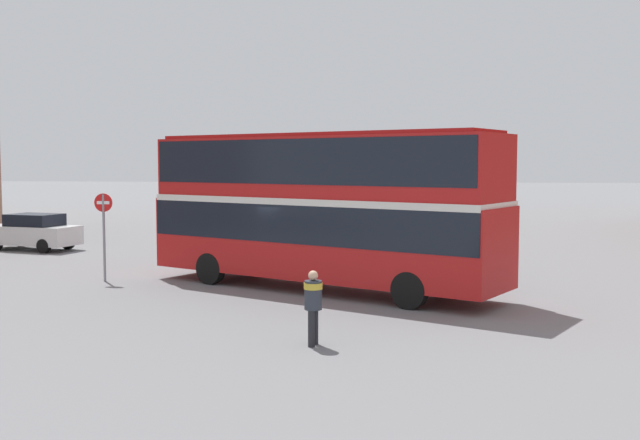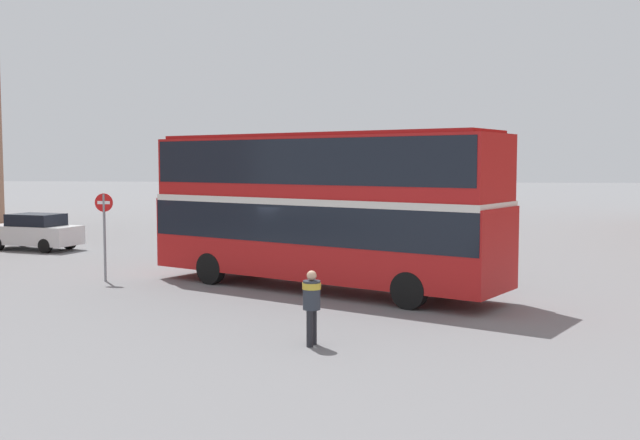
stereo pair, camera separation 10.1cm
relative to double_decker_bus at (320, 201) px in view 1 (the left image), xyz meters
name	(u,v)px [view 1 (the left image)]	position (x,y,z in m)	size (l,w,h in m)	color
ground_plane	(303,287)	(-0.56, 0.36, -2.66)	(240.00, 240.00, 0.00)	slate
double_decker_bus	(320,201)	(0.00, 0.00, 0.00)	(11.06, 7.68, 4.64)	red
pedestrian_foreground	(313,300)	(0.52, -6.83, -1.69)	(0.46, 0.46, 1.57)	#232328
parked_car_kerb_near	(33,232)	(-13.37, 8.84, -1.87)	(4.41, 2.70, 1.57)	silver
parked_car_kerb_far	(234,233)	(-4.63, 9.39, -1.88)	(4.34, 2.67, 1.56)	navy
parked_car_side_street	(291,220)	(-3.25, 17.54, -1.92)	(4.91, 2.82, 1.44)	black
no_entry_sign	(104,224)	(-7.01, 0.89, -0.81)	(0.59, 0.08, 2.81)	gray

